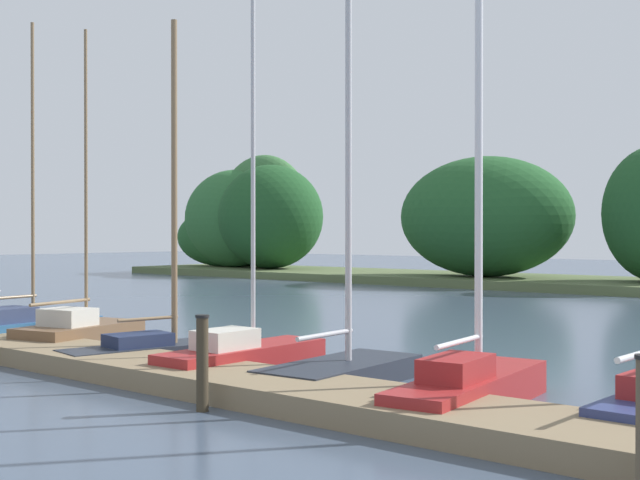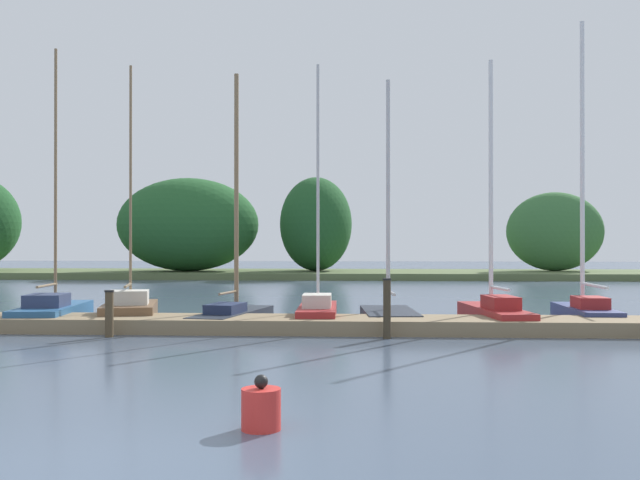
{
  "view_description": "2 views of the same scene",
  "coord_description": "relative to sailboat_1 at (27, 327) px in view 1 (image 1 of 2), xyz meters",
  "views": [
    {
      "loc": [
        11.96,
        1.7,
        2.51
      ],
      "look_at": [
        2.83,
        12.53,
        2.39
      ],
      "focal_mm": 47.33,
      "sensor_mm": 36.0,
      "label": 1
    },
    {
      "loc": [
        2.46,
        -6.61,
        2.15
      ],
      "look_at": [
        1.4,
        12.69,
        2.24
      ],
      "focal_mm": 40.49,
      "sensor_mm": 36.0,
      "label": 2
    }
  ],
  "objects": [
    {
      "name": "sailboat_4",
      "position": [
        7.05,
        0.1,
        0.01
      ],
      "size": [
        1.04,
        3.76,
        6.89
      ],
      "rotation": [
        0.0,
        0.0,
        1.59
      ],
      "color": "maroon",
      "rests_on": "ground"
    },
    {
      "name": "mooring_piling_2",
      "position": [
        8.76,
        -2.48,
        0.33
      ],
      "size": [
        0.2,
        0.2,
        1.36
      ],
      "color": "#3D3323",
      "rests_on": "ground"
    },
    {
      "name": "sailboat_2",
      "position": [
        2.05,
        0.09,
        0.02
      ],
      "size": [
        1.92,
        3.14,
        6.92
      ],
      "rotation": [
        0.0,
        0.0,
        1.8
      ],
      "color": "brown",
      "rests_on": "ground"
    },
    {
      "name": "sailboat_5",
      "position": [
        8.92,
        0.56,
        -0.04
      ],
      "size": [
        1.55,
        3.48,
        6.54
      ],
      "rotation": [
        0.0,
        0.0,
        1.64
      ],
      "color": "#232833",
      "rests_on": "ground"
    },
    {
      "name": "sailboat_1",
      "position": [
        0.0,
        0.0,
        0.0
      ],
      "size": [
        1.65,
        3.98,
        7.39
      ],
      "rotation": [
        0.0,
        0.0,
        1.69
      ],
      "color": "#285684",
      "rests_on": "ground"
    },
    {
      "name": "far_shore",
      "position": [
        -5.64,
        26.73,
        2.57
      ],
      "size": [
        63.18,
        8.0,
        7.36
      ],
      "color": "#56663D",
      "rests_on": "ground"
    },
    {
      "name": "sailboat_6",
      "position": [
        11.6,
        0.11,
        0.07
      ],
      "size": [
        1.4,
        4.26,
        6.95
      ],
      "rotation": [
        0.0,
        0.0,
        1.7
      ],
      "color": "maroon",
      "rests_on": "ground"
    },
    {
      "name": "dock_pier",
      "position": [
        5.69,
        -1.29,
        -0.18
      ],
      "size": [
        20.09,
        1.8,
        0.35
      ],
      "color": "#847051",
      "rests_on": "ground"
    },
    {
      "name": "sailboat_3",
      "position": [
        4.83,
        0.11,
        0.01
      ],
      "size": [
        1.74,
        4.26,
        6.67
      ],
      "rotation": [
        0.0,
        0.0,
        1.38
      ],
      "color": "#232833",
      "rests_on": "ground"
    }
  ]
}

